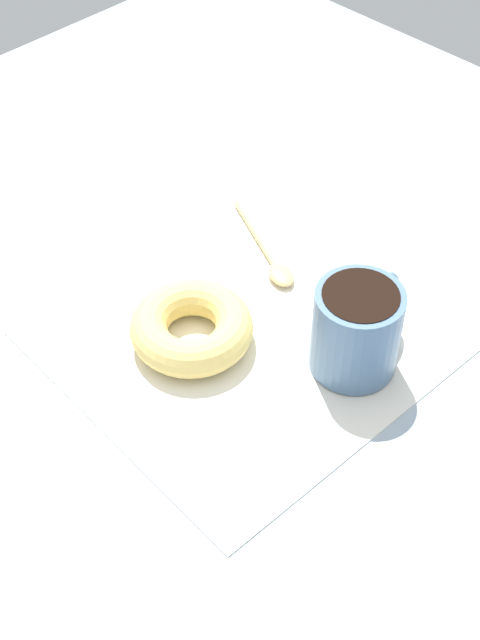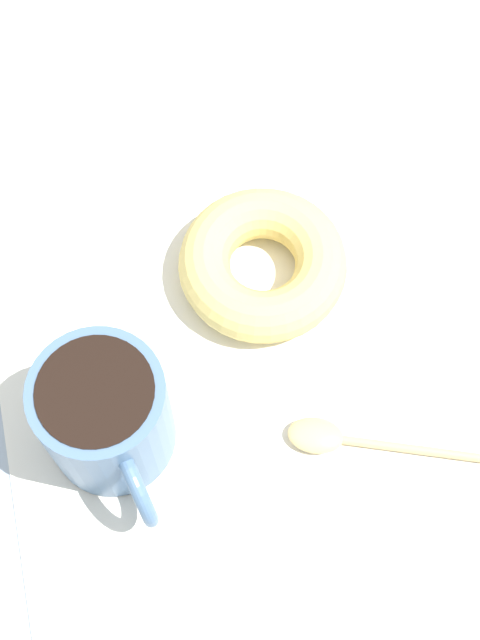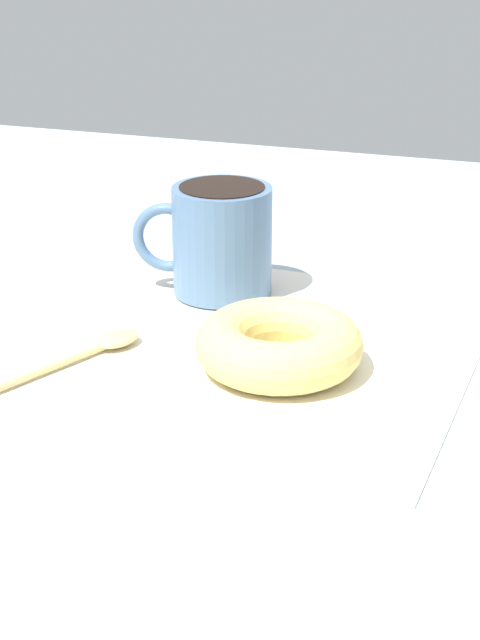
% 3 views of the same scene
% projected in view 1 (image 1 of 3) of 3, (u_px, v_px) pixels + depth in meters
% --- Properties ---
extents(ground_plane, '(1.20, 1.20, 0.02)m').
position_uv_depth(ground_plane, '(221.00, 359.00, 0.84)').
color(ground_plane, '#99A8B7').
extents(napkin, '(0.34, 0.34, 0.00)m').
position_uv_depth(napkin, '(240.00, 336.00, 0.85)').
color(napkin, white).
rests_on(napkin, ground_plane).
extents(coffee_cup, '(0.08, 0.11, 0.09)m').
position_uv_depth(coffee_cup, '(358.00, 327.00, 0.79)').
color(coffee_cup, slate).
rests_on(coffee_cup, napkin).
extents(donut, '(0.12, 0.12, 0.04)m').
position_uv_depth(donut, '(192.00, 327.00, 0.83)').
color(donut, '#E5C66B').
rests_on(donut, napkin).
extents(spoon, '(0.14, 0.07, 0.01)m').
position_uv_depth(spoon, '(273.00, 262.00, 0.91)').
color(spoon, '#D8B772').
rests_on(spoon, napkin).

